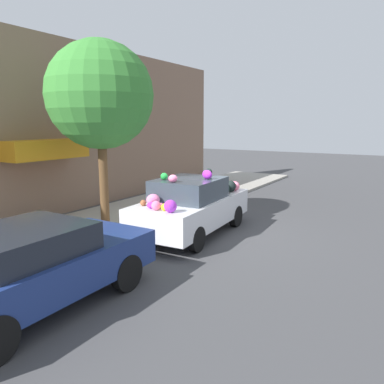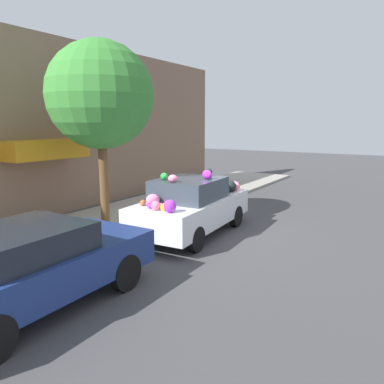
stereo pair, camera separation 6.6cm
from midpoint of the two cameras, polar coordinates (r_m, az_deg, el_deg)
name	(u,v)px [view 1 (the left image)]	position (r m, az deg, el deg)	size (l,w,h in m)	color
ground_plane	(192,233)	(10.17, -0.25, -6.33)	(60.00, 60.00, 0.00)	#424244
sidewalk_curb	(117,219)	(11.75, -11.54, -3.98)	(24.00, 3.20, 0.10)	#9E998E
building_facade	(61,128)	(12.99, -19.42, 9.14)	(18.00, 1.20, 5.59)	#846651
street_tree	(100,96)	(10.37, -14.02, 14.05)	(2.82, 2.82, 4.97)	brown
fire_hydrant	(163,206)	(11.50, -4.67, -2.09)	(0.20, 0.20, 0.70)	red
art_car	(192,205)	(9.94, -0.17, -2.03)	(4.06, 1.93, 1.75)	silver
parked_car_plain	(33,265)	(6.52, -23.34, -10.23)	(4.00, 1.85, 1.38)	navy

